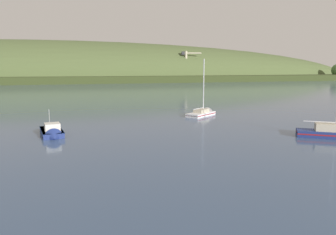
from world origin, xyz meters
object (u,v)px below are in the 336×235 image
(dockside_crane, at_px, (186,67))
(fishing_boat_moored, at_px, (52,133))
(sailboat_far_left, at_px, (204,114))
(sailboat_near_mooring, at_px, (334,136))

(dockside_crane, height_order, fishing_boat_moored, dockside_crane)
(dockside_crane, distance_m, sailboat_far_left, 150.28)
(sailboat_near_mooring, xyz_separation_m, fishing_boat_moored, (-28.32, 13.35, 0.05))
(dockside_crane, xyz_separation_m, sailboat_near_mooring, (-60.06, -155.80, -8.67))
(fishing_boat_moored, bearing_deg, sailboat_far_left, 104.52)
(dockside_crane, bearing_deg, fishing_boat_moored, -102.89)
(sailboat_near_mooring, bearing_deg, sailboat_far_left, 143.45)
(sailboat_near_mooring, relative_size, fishing_boat_moored, 1.70)
(dockside_crane, height_order, sailboat_far_left, dockside_crane)
(sailboat_near_mooring, bearing_deg, dockside_crane, 109.47)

